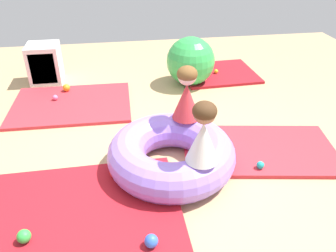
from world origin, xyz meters
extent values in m
plane|color=tan|center=(0.00, 0.00, 0.00)|extent=(8.00, 8.00, 0.00)
cube|color=#B21923|center=(1.15, 2.10, 0.02)|extent=(1.15, 1.00, 0.04)
cube|color=red|center=(1.00, 0.04, 0.02)|extent=(1.67, 1.13, 0.04)
cube|color=#B21923|center=(-0.80, -0.55, 0.02)|extent=(1.69, 1.17, 0.04)
cube|color=red|center=(-1.01, 1.39, 0.02)|extent=(1.51, 1.12, 0.04)
torus|color=#9975EA|center=(0.05, -0.10, 0.18)|extent=(1.20, 1.20, 0.36)
cone|color=white|center=(0.24, -0.47, 0.54)|extent=(0.32, 0.32, 0.36)
sphere|color=#936647|center=(0.24, -0.47, 0.80)|extent=(0.18, 0.18, 0.18)
ellipsoid|color=#472D19|center=(0.24, -0.47, 0.82)|extent=(0.19, 0.19, 0.15)
cone|color=red|center=(0.25, 0.25, 0.54)|extent=(0.39, 0.39, 0.36)
sphere|color=beige|center=(0.25, 0.25, 0.80)|extent=(0.18, 0.18, 0.18)
ellipsoid|color=brown|center=(0.25, 0.25, 0.82)|extent=(0.20, 0.20, 0.15)
sphere|color=blue|center=(-0.25, -1.01, 0.09)|extent=(0.10, 0.10, 0.10)
sphere|color=orange|center=(-1.10, 1.76, 0.09)|extent=(0.10, 0.10, 0.10)
sphere|color=yellow|center=(1.10, 2.06, 0.07)|extent=(0.06, 0.06, 0.06)
sphere|color=pink|center=(-1.23, 1.50, 0.07)|extent=(0.07, 0.07, 0.07)
sphere|color=red|center=(-0.48, -0.19, 0.09)|extent=(0.11, 0.11, 0.11)
sphere|color=green|center=(-1.16, -0.83, 0.09)|extent=(0.10, 0.10, 0.10)
sphere|color=teal|center=(0.87, -0.28, 0.08)|extent=(0.07, 0.07, 0.07)
sphere|color=green|center=(0.64, 1.83, 0.34)|extent=(0.69, 0.69, 0.69)
cube|color=silver|center=(-1.42, 2.23, 0.28)|extent=(0.44, 0.44, 0.56)
cube|color=#2D2D33|center=(-1.42, 2.11, 0.28)|extent=(0.34, 0.20, 0.44)
camera|label=1|loc=(-0.39, -2.67, 2.06)|focal=36.48mm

